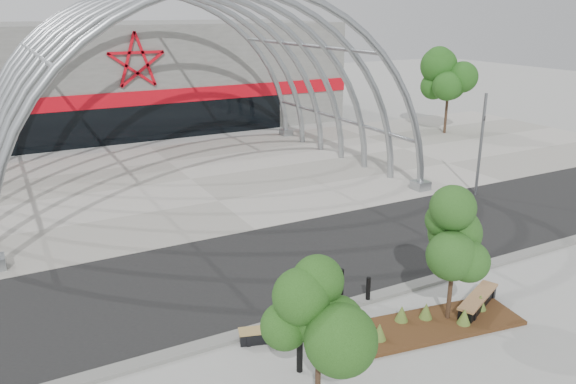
% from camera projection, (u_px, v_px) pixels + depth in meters
% --- Properties ---
extents(ground, '(140.00, 140.00, 0.00)m').
position_uv_depth(ground, '(346.00, 302.00, 18.21)').
color(ground, '#9F9F9A').
rests_on(ground, ground).
extents(road, '(140.00, 7.00, 0.02)m').
position_uv_depth(road, '(294.00, 261.00, 21.13)').
color(road, black).
rests_on(road, ground).
extents(forecourt, '(60.00, 17.00, 0.04)m').
position_uv_depth(forecourt, '(191.00, 179.00, 31.19)').
color(forecourt, '#9A958B').
rests_on(forecourt, ground).
extents(kerb, '(60.00, 0.50, 0.12)m').
position_uv_depth(kerb, '(350.00, 304.00, 17.98)').
color(kerb, slate).
rests_on(kerb, ground).
extents(arena_building, '(34.00, 15.24, 8.00)m').
position_uv_depth(arena_building, '(115.00, 75.00, 44.99)').
color(arena_building, slate).
rests_on(arena_building, ground).
extents(vault_canopy, '(20.80, 15.80, 20.36)m').
position_uv_depth(vault_canopy, '(191.00, 179.00, 31.19)').
color(vault_canopy, '#949A9D').
rests_on(vault_canopy, ground).
extents(planting_bed, '(5.97, 2.62, 0.61)m').
position_uv_depth(planting_bed, '(426.00, 323.00, 16.71)').
color(planting_bed, '#3C2310').
rests_on(planting_bed, ground).
extents(signal_pole, '(0.16, 0.73, 5.18)m').
position_uv_depth(signal_pole, '(481.00, 143.00, 27.78)').
color(signal_pole, slate).
rests_on(signal_pole, ground).
extents(street_tree_0, '(1.78, 1.78, 4.07)m').
position_uv_depth(street_tree_0, '(319.00, 304.00, 12.27)').
color(street_tree_0, '#2F1F14').
rests_on(street_tree_0, ground).
extents(street_tree_1, '(1.70, 1.70, 4.01)m').
position_uv_depth(street_tree_1, '(456.00, 233.00, 16.20)').
color(street_tree_1, '#311E11').
rests_on(street_tree_1, ground).
extents(bench_0, '(1.98, 0.98, 0.41)m').
position_uv_depth(bench_0, '(273.00, 334.00, 16.04)').
color(bench_0, black).
rests_on(bench_0, ground).
extents(bench_1, '(2.33, 1.44, 0.49)m').
position_uv_depth(bench_1, '(478.00, 303.00, 17.68)').
color(bench_1, black).
rests_on(bench_1, ground).
extents(bollard_0, '(0.16, 0.16, 1.03)m').
position_uv_depth(bollard_0, '(300.00, 354.00, 14.57)').
color(bollard_0, black).
rests_on(bollard_0, ground).
extents(bollard_1, '(0.18, 0.18, 1.12)m').
position_uv_depth(bollard_1, '(341.00, 285.00, 18.09)').
color(bollard_1, black).
rests_on(bollard_1, ground).
extents(bollard_2, '(0.17, 0.17, 1.05)m').
position_uv_depth(bollard_2, '(321.00, 321.00, 16.12)').
color(bollard_2, black).
rests_on(bollard_2, ground).
extents(bollard_3, '(0.14, 0.14, 0.89)m').
position_uv_depth(bollard_3, '(368.00, 290.00, 18.03)').
color(bollard_3, black).
rests_on(bollard_3, ground).
extents(bollard_4, '(0.17, 0.17, 1.07)m').
position_uv_depth(bollard_4, '(463.00, 248.00, 20.99)').
color(bollard_4, black).
rests_on(bollard_4, ground).
extents(bg_tree_1, '(2.70, 2.70, 5.91)m').
position_uv_depth(bg_tree_1, '(449.00, 77.00, 41.37)').
color(bg_tree_1, '#2F1F16').
rests_on(bg_tree_1, ground).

